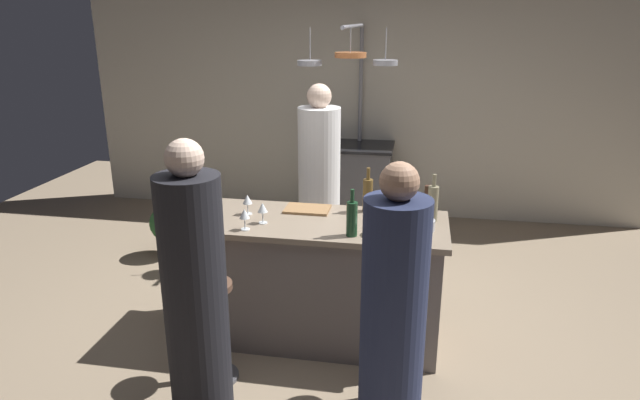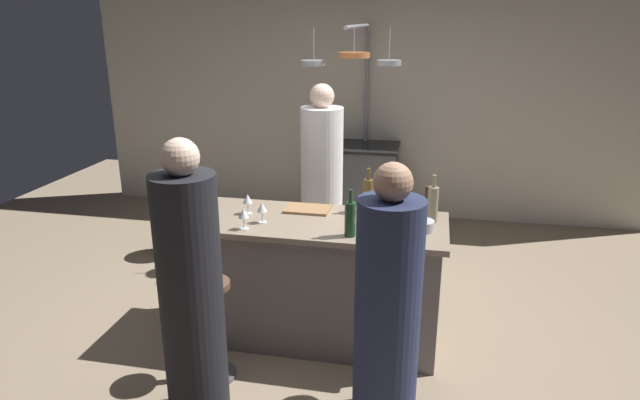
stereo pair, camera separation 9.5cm
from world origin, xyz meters
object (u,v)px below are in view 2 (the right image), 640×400
guest_left (191,297)px  mixing_bowl_ceramic (377,231)px  guest_right (387,325)px  bar_stool_left (212,325)px  pepper_mill (428,201)px  potted_plant (173,226)px  wine_glass_near_right_guest (244,214)px  mixing_bowl_steel (422,226)px  wine_glass_near_left_guest (248,200)px  wine_glass_by_chef (262,208)px  stove_range (361,184)px  wine_bottle_amber (368,195)px  bar_stool_right (384,345)px  wine_bottle_green (350,218)px  cutting_board (308,209)px  wine_bottle_white (433,204)px  chef (322,190)px

guest_left → mixing_bowl_ceramic: (0.93, 0.79, 0.16)m
guest_right → bar_stool_left: size_ratio=2.34×
guest_right → pepper_mill: (0.16, 1.27, 0.27)m
potted_plant → pepper_mill: (2.42, -0.88, 0.71)m
pepper_mill → wine_glass_near_right_guest: pepper_mill is taller
guest_left → mixing_bowl_steel: 1.54m
potted_plant → wine_glass_near_left_guest: bearing=-43.7°
guest_right → mixing_bowl_steel: guest_right is taller
wine_glass_by_chef → mixing_bowl_ceramic: 0.80m
stove_range → potted_plant: bearing=-142.3°
guest_left → wine_bottle_amber: 1.50m
bar_stool_right → guest_right: bearing=-84.4°
pepper_mill → wine_bottle_green: size_ratio=0.68×
mixing_bowl_steel → cutting_board: bearing=163.7°
stove_range → wine_bottle_white: wine_bottle_white is taller
wine_bottle_amber → cutting_board: bearing=-172.0°
guest_left → mixing_bowl_ceramic: size_ratio=10.87×
bar_stool_right → mixing_bowl_ceramic: 0.71m
guest_left → mixing_bowl_steel: bearing=37.7°
guest_right → guest_left: bearing=179.0°
stove_range → wine_glass_near_left_guest: (-0.50, -2.41, 0.56)m
cutting_board → wine_bottle_amber: wine_bottle_amber is taller
cutting_board → wine_bottle_white: 0.90m
cutting_board → wine_bottle_amber: (0.43, 0.06, 0.12)m
wine_glass_near_right_guest → mixing_bowl_steel: 1.17m
wine_glass_by_chef → chef: bearing=80.9°
wine_glass_near_right_guest → bar_stool_right: bearing=-20.5°
wine_bottle_white → wine_bottle_amber: (-0.46, 0.13, -0.01)m
wine_glass_near_right_guest → cutting_board: bearing=54.1°
potted_plant → pepper_mill: pepper_mill is taller
wine_bottle_white → mixing_bowl_ceramic: 0.48m
guest_right → wine_glass_near_right_guest: size_ratio=10.92×
wine_bottle_white → pepper_mill: bearing=103.5°
stove_range → bar_stool_right: stove_range is taller
pepper_mill → wine_glass_by_chef: bearing=-160.4°
wine_bottle_green → mixing_bowl_steel: 0.49m
chef → mixing_bowl_ceramic: (0.61, -1.21, 0.13)m
stove_range → wine_glass_by_chef: bearing=-97.7°
stove_range → chef: chef is taller
chef → bar_stool_right: bearing=-66.5°
potted_plant → wine_bottle_green: size_ratio=1.68×
wine_bottle_green → guest_right: bearing=-67.9°
bar_stool_left → wine_glass_by_chef: 0.83m
guest_left → wine_glass_near_right_guest: bearing=85.3°
cutting_board → mixing_bowl_steel: size_ratio=2.04×
wine_glass_near_right_guest → guest_right: bearing=-36.2°
wine_bottle_green → mixing_bowl_steel: (0.45, 0.19, -0.08)m
wine_bottle_amber → wine_bottle_green: bearing=-96.2°
mixing_bowl_steel → wine_bottle_green: bearing=-157.2°
stove_range → pepper_mill: bearing=-71.0°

